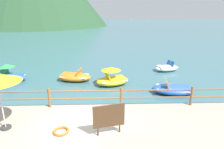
{
  "coord_description": "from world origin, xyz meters",
  "views": [
    {
      "loc": [
        0.98,
        -6.94,
        4.72
      ],
      "look_at": [
        1.37,
        5.0,
        0.9
      ],
      "focal_mm": 31.21,
      "sensor_mm": 36.0,
      "label": 1
    }
  ],
  "objects": [
    {
      "name": "pedal_boat_1",
      "position": [
        6.12,
        8.73,
        0.26
      ],
      "size": [
        2.38,
        1.82,
        0.83
      ],
      "color": "white",
      "rests_on": "ground"
    },
    {
      "name": "ground_plane",
      "position": [
        0.0,
        40.0,
        0.0
      ],
      "size": [
        200.0,
        200.0,
        0.0
      ],
      "primitive_type": "plane",
      "color": "#3D6B75"
    },
    {
      "name": "pedal_boat_4",
      "position": [
        -5.95,
        6.57,
        0.41
      ],
      "size": [
        2.59,
        1.62,
        1.25
      ],
      "color": "blue",
      "rests_on": "ground"
    },
    {
      "name": "pedal_boat_2",
      "position": [
        1.41,
        5.51,
        0.44
      ],
      "size": [
        2.54,
        1.99,
        1.26
      ],
      "color": "yellow",
      "rests_on": "ground"
    },
    {
      "name": "pedal_boat_3",
      "position": [
        5.03,
        3.87,
        0.28
      ],
      "size": [
        2.69,
        1.84,
        0.86
      ],
      "color": "blue",
      "rests_on": "ground"
    },
    {
      "name": "sign_board",
      "position": [
        1.07,
        -0.7,
        1.13
      ],
      "size": [
        1.16,
        0.3,
        1.19
      ],
      "color": "silver",
      "rests_on": "promenade_dock"
    },
    {
      "name": "dock_railing",
      "position": [
        -0.0,
        1.55,
        0.97
      ],
      "size": [
        23.92,
        0.12,
        0.95
      ],
      "color": "brown",
      "rests_on": "promenade_dock"
    },
    {
      "name": "life_ring",
      "position": [
        -0.73,
        -0.53,
        0.45
      ],
      "size": [
        0.61,
        0.61,
        0.09
      ],
      "primitive_type": "torus",
      "color": "orange",
      "rests_on": "promenade_dock"
    },
    {
      "name": "pedal_boat_5",
      "position": [
        -1.3,
        6.45,
        0.3
      ],
      "size": [
        2.62,
        1.75,
        0.89
      ],
      "color": "orange",
      "rests_on": "ground"
    }
  ]
}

